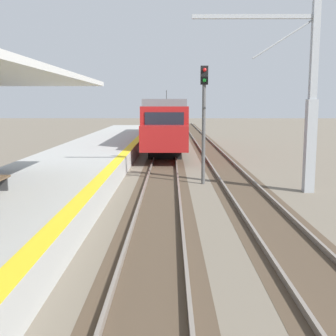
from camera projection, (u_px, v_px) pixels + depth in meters
station_platform at (36, 193)px, 15.19m from camera, size 5.00×80.00×0.91m
track_pair_nearest_platform at (162, 184)px, 19.17m from camera, size 2.34×120.00×0.16m
track_pair_middle at (238, 184)px, 19.15m from camera, size 2.34×120.00×0.16m
approaching_train at (166, 122)px, 34.00m from camera, size 2.93×19.60×4.76m
rail_signal_post at (204, 112)px, 18.89m from camera, size 0.32×0.34×5.20m
catenary_pylon_far_side at (304, 103)px, 17.04m from camera, size 5.00×0.40×7.50m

